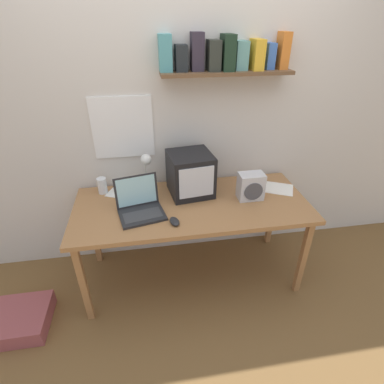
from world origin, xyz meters
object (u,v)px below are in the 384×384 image
corner_desk (192,210)px  juice_glass (102,186)px  computer_mouse (174,221)px  crt_monitor (190,174)px  loose_paper_near_laptop (275,188)px  space_heater (251,186)px  floor_cushion (21,320)px  laptop (140,204)px  desk_lamp (146,171)px  open_notebook (123,192)px

corner_desk → juice_glass: (-0.67, 0.27, 0.11)m
juice_glass → computer_mouse: bearing=-44.1°
crt_monitor → loose_paper_near_laptop: crt_monitor is taller
space_heater → loose_paper_near_laptop: space_heater is taller
crt_monitor → loose_paper_near_laptop: size_ratio=1.07×
loose_paper_near_laptop → floor_cushion: loose_paper_near_laptop is taller
laptop → loose_paper_near_laptop: 1.11m
desk_lamp → loose_paper_near_laptop: size_ratio=1.00×
desk_lamp → juice_glass: (-0.35, 0.06, -0.14)m
open_notebook → computer_mouse: bearing=-52.9°
juice_glass → computer_mouse: 0.72m
computer_mouse → crt_monitor: bearing=66.2°
desk_lamp → computer_mouse: (0.16, -0.44, -0.18)m
loose_paper_near_laptop → floor_cushion: size_ratio=0.88×
computer_mouse → open_notebook: computer_mouse is taller
loose_paper_near_laptop → open_notebook: size_ratio=1.16×
desk_lamp → open_notebook: 0.28m
corner_desk → floor_cushion: (-1.30, -0.30, -0.61)m
crt_monitor → juice_glass: 0.70m
corner_desk → laptop: bearing=-172.7°
desk_lamp → computer_mouse: desk_lamp is taller
corner_desk → computer_mouse: bearing=-124.9°
corner_desk → floor_cushion: bearing=-166.8°
juice_glass → floor_cushion: bearing=-137.3°
desk_lamp → computer_mouse: 0.50m
crt_monitor → laptop: size_ratio=1.01×
laptop → space_heater: laptop is taller
crt_monitor → floor_cushion: size_ratio=0.94×
juice_glass → space_heater: (1.12, -0.27, 0.05)m
space_heater → open_notebook: 1.00m
space_heater → floor_cushion: space_heater is taller
laptop → desk_lamp: (0.07, 0.26, 0.13)m
space_heater → crt_monitor: bearing=159.5°
open_notebook → corner_desk: bearing=-25.5°
space_heater → open_notebook: bearing=165.5°
space_heater → computer_mouse: space_heater is taller
corner_desk → computer_mouse: size_ratio=15.11×
computer_mouse → loose_paper_near_laptop: size_ratio=0.34×
loose_paper_near_laptop → crt_monitor: bearing=176.0°
space_heater → floor_cushion: (-1.75, -0.31, -0.77)m
crt_monitor → loose_paper_near_laptop: (0.69, -0.05, -0.16)m
laptop → juice_glass: laptop is taller
desk_lamp → juice_glass: desk_lamp is taller
juice_glass → crt_monitor: bearing=-8.9°
crt_monitor → corner_desk: bearing=-102.3°
desk_lamp → floor_cushion: bearing=-164.5°
corner_desk → loose_paper_near_laptop: bearing=9.4°
laptop → desk_lamp: size_ratio=1.06×
laptop → juice_glass: 0.43m
laptop → crt_monitor: bearing=16.0°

